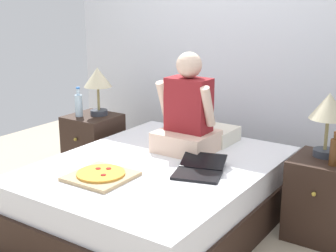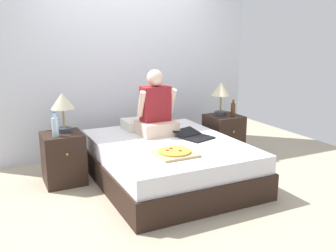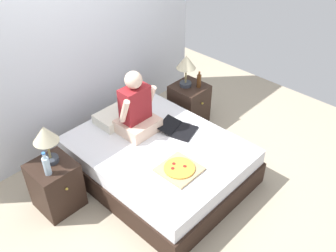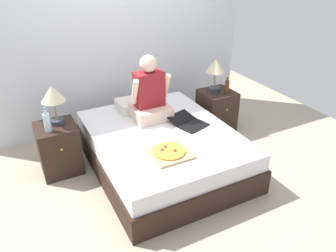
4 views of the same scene
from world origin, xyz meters
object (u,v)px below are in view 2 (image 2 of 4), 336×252
object	(u,v)px
water_bottle	(55,126)
lamp_on_right_nightstand	(221,91)
pizza_box	(174,153)
person_seated	(156,111)
nightstand_right	(223,136)
laptop	(195,136)
lamp_on_left_nightstand	(63,104)
beer_bottle	(233,109)
bed	(168,161)
nightstand_left	(64,158)

from	to	relation	value
water_bottle	lamp_on_right_nightstand	xyz separation A→B (m)	(2.22, 0.14, 0.22)
pizza_box	person_seated	bearing A→B (deg)	78.49
nightstand_right	laptop	size ratio (longest dim) A/B	1.19
lamp_on_right_nightstand	lamp_on_left_nightstand	bearing A→B (deg)	180.00
nightstand_right	beer_bottle	size ratio (longest dim) A/B	2.53
lamp_on_left_nightstand	person_seated	world-z (taller)	person_seated
laptop	bed	bearing A→B (deg)	178.32
lamp_on_left_nightstand	person_seated	xyz separation A→B (m)	(1.07, -0.15, -0.15)
beer_bottle	person_seated	world-z (taller)	person_seated
bed	lamp_on_left_nightstand	xyz separation A→B (m)	(-1.05, 0.52, 0.68)
person_seated	lamp_on_right_nightstand	bearing A→B (deg)	8.13
beer_bottle	pizza_box	bearing A→B (deg)	-147.55
water_bottle	nightstand_right	distance (m)	2.29
bed	nightstand_left	distance (m)	1.18
pizza_box	nightstand_left	bearing A→B (deg)	135.34
water_bottle	pizza_box	xyz separation A→B (m)	(1.02, -0.84, -0.20)
nightstand_left	lamp_on_left_nightstand	distance (m)	0.62
lamp_on_left_nightstand	laptop	size ratio (longest dim) A/B	0.92
water_bottle	bed	bearing A→B (deg)	-17.96
lamp_on_left_nightstand	person_seated	size ratio (longest dim) A/B	0.58
nightstand_left	water_bottle	xyz separation A→B (m)	(-0.08, -0.09, 0.40)
nightstand_left	beer_bottle	world-z (taller)	beer_bottle
nightstand_right	nightstand_left	bearing A→B (deg)	180.00
water_bottle	beer_bottle	xyz separation A→B (m)	(2.32, -0.01, -0.02)
person_seated	laptop	xyz separation A→B (m)	(0.33, -0.38, -0.27)
beer_bottle	bed	bearing A→B (deg)	-162.35
lamp_on_right_nightstand	laptop	bearing A→B (deg)	-142.94
lamp_on_right_nightstand	nightstand_left	bearing A→B (deg)	-178.66
nightstand_left	water_bottle	bearing A→B (deg)	-131.65
nightstand_left	lamp_on_left_nightstand	world-z (taller)	lamp_on_left_nightstand
person_seated	pizza_box	size ratio (longest dim) A/B	1.93
beer_bottle	laptop	world-z (taller)	beer_bottle
nightstand_left	water_bottle	size ratio (longest dim) A/B	2.11
water_bottle	laptop	size ratio (longest dim) A/B	0.56
nightstand_right	laptop	xyz separation A→B (m)	(-0.73, -0.48, 0.20)
lamp_on_left_nightstand	lamp_on_right_nightstand	size ratio (longest dim) A/B	1.00
water_bottle	pizza_box	distance (m)	1.33
bed	water_bottle	bearing A→B (deg)	162.04
nightstand_left	beer_bottle	bearing A→B (deg)	-2.55
pizza_box	water_bottle	bearing A→B (deg)	140.57
bed	beer_bottle	distance (m)	1.29
lamp_on_right_nightstand	pizza_box	xyz separation A→B (m)	(-1.20, -0.98, -0.42)
lamp_on_right_nightstand	beer_bottle	size ratio (longest dim) A/B	1.96
lamp_on_left_nightstand	nightstand_right	world-z (taller)	lamp_on_left_nightstand
bed	pizza_box	world-z (taller)	pizza_box
lamp_on_left_nightstand	water_bottle	size ratio (longest dim) A/B	1.63
nightstand_right	pizza_box	distance (m)	1.56
pizza_box	bed	bearing A→B (deg)	72.34
beer_bottle	pizza_box	world-z (taller)	beer_bottle
nightstand_left	person_seated	distance (m)	1.21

